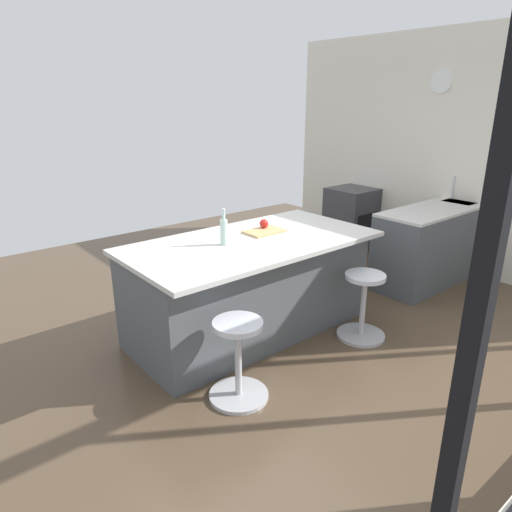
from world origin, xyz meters
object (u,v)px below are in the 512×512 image
(stool_by_window, at_px, (363,308))
(stool_middle, at_px, (238,363))
(water_bottle, at_px, (224,231))
(kitchen_island, at_px, (249,285))
(apple_red, at_px, (264,224))
(cutting_board, at_px, (264,231))
(oven_range, at_px, (351,218))

(stool_by_window, xyz_separation_m, stool_middle, (1.42, 0.00, 0.00))
(stool_by_window, distance_m, water_bottle, 1.44)
(kitchen_island, bearing_deg, apple_red, -154.89)
(kitchen_island, distance_m, cutting_board, 0.52)
(oven_range, distance_m, apple_red, 2.72)
(oven_range, bearing_deg, stool_middle, 27.82)
(oven_range, height_order, kitchen_island, kitchen_island)
(kitchen_island, bearing_deg, stool_middle, 46.78)
(kitchen_island, bearing_deg, oven_range, -158.67)
(stool_middle, bearing_deg, stool_by_window, 180.00)
(stool_by_window, height_order, water_bottle, water_bottle)
(stool_by_window, relative_size, stool_middle, 1.00)
(cutting_board, bearing_deg, kitchen_island, 16.31)
(apple_red, xyz_separation_m, water_bottle, (0.56, 0.13, 0.06))
(oven_range, xyz_separation_m, water_bottle, (3.05, 1.08, 0.60))
(oven_range, bearing_deg, kitchen_island, 21.33)
(kitchen_island, xyz_separation_m, stool_by_window, (-0.71, 0.76, -0.17))
(stool_middle, relative_size, apple_red, 7.39)
(oven_range, height_order, stool_by_window, oven_range)
(stool_by_window, xyz_separation_m, water_bottle, (0.98, -0.76, 0.74))
(apple_red, bearing_deg, kitchen_island, 25.11)
(cutting_board, height_order, apple_red, apple_red)
(stool_middle, xyz_separation_m, apple_red, (-1.00, -0.89, 0.68))
(apple_red, height_order, water_bottle, water_bottle)
(oven_range, xyz_separation_m, apple_red, (2.49, 0.95, 0.54))
(kitchen_island, distance_m, stool_by_window, 1.05)
(cutting_board, xyz_separation_m, water_bottle, (0.51, 0.07, 0.11))
(kitchen_island, bearing_deg, water_bottle, -0.66)
(oven_range, bearing_deg, apple_red, 20.88)
(cutting_board, bearing_deg, apple_red, -128.68)
(kitchen_island, distance_m, stool_middle, 1.05)
(kitchen_island, xyz_separation_m, water_bottle, (0.27, -0.00, 0.57))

